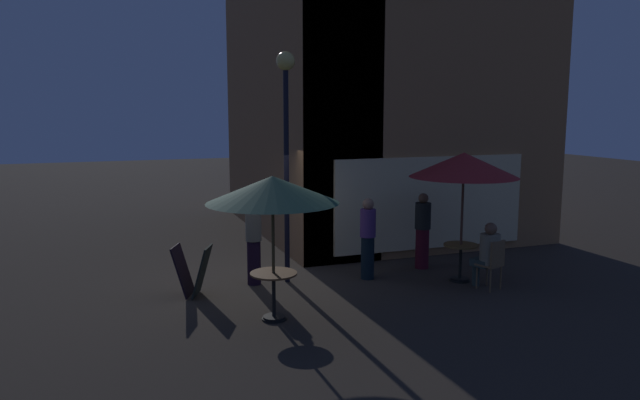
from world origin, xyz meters
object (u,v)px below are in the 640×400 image
Objects in this scene: menu_sandwich_board at (192,271)px; patron_seated_0 at (488,251)px; cafe_chair_0 at (493,260)px; patio_umbrella_0 at (273,190)px; patron_standing_3 at (368,238)px; street_lamp_near_corner at (286,118)px; patio_umbrella_1 at (464,165)px; patron_standing_1 at (423,231)px; patron_standing_2 at (254,243)px; cafe_table_1 at (461,255)px; cafe_table_0 at (274,285)px.

patron_seated_0 reaches higher than menu_sandwich_board.
patio_umbrella_0 is at bearing 74.30° from cafe_chair_0.
cafe_chair_0 is 2.43m from patron_standing_3.
patio_umbrella_1 is at bearing -19.50° from street_lamp_near_corner.
patron_standing_1 reaches higher than patron_seated_0.
street_lamp_near_corner is 2.48m from patron_standing_2.
cafe_table_1 is 0.29× the size of patio_umbrella_1.
patron_standing_1 reaches higher than cafe_chair_0.
patron_standing_3 is at bearing -13.04° from street_lamp_near_corner.
cafe_chair_0 is (4.29, 0.12, -0.01)m from cafe_table_0.
cafe_table_1 is at bearing -72.28° from patron_standing_3.
patio_umbrella_1 reaches higher than cafe_chair_0.
street_lamp_near_corner is 3.47× the size of patron_seated_0.
patron_standing_3 reaches higher than cafe_table_1.
cafe_chair_0 is 0.75× the size of patron_seated_0.
patron_standing_2 is (0.18, 2.05, 0.23)m from cafe_table_0.
patron_standing_3 is at bearing 34.25° from patio_umbrella_0.
patio_umbrella_1 is 4.31m from patron_standing_2.
patron_standing_1 is 1.01× the size of patron_standing_2.
patron_standing_3 reaches higher than patron_standing_1.
cafe_chair_0 is 0.60× the size of patron_standing_2.
menu_sandwich_board is 1.24× the size of cafe_table_1.
cafe_table_0 reaches higher than cafe_table_1.
cafe_table_0 is at bearing 76.05° from patron_seated_0.
patron_standing_3 is (-1.44, -0.35, 0.02)m from patron_standing_1.
cafe_table_1 is at bearing -0.00° from patron_seated_0.
cafe_table_0 is at bearing -112.77° from street_lamp_near_corner.
patron_standing_1 is (3.00, -0.01, -2.39)m from street_lamp_near_corner.
cafe_table_1 is 4.44m from patio_umbrella_0.
cafe_chair_0 is (4.29, 0.12, -1.54)m from patio_umbrella_0.
patron_standing_3 is at bearing 20.82° from patron_standing_1.
patio_umbrella_1 is 1.89m from cafe_chair_0.
cafe_chair_0 is 4.54m from patron_standing_2.
menu_sandwich_board is 2.58m from patio_umbrella_0.
patron_standing_2 is at bearing 48.78° from patron_seated_0.
street_lamp_near_corner is 2.74× the size of patron_standing_1.
patio_umbrella_1 reaches higher than cafe_table_1.
menu_sandwich_board is 5.56m from cafe_chair_0.
patron_seated_0 is at bearing 3.40° from cafe_table_0.
patio_umbrella_1 is 1.58× the size of patron_standing_2.
patron_standing_1 is at bearing 100.84° from cafe_table_1.
cafe_table_0 is 1.06× the size of cafe_table_1.
street_lamp_near_corner is 4.83× the size of menu_sandwich_board.
patio_umbrella_0 reaches higher than cafe_table_1.
patio_umbrella_0 reaches higher than patron_seated_0.
cafe_table_0 is 2.07m from patron_standing_2.
street_lamp_near_corner is 1.74× the size of patio_umbrella_1.
cafe_table_1 is at bearing 14.32° from menu_sandwich_board.
menu_sandwich_board is (-1.88, -0.30, -2.73)m from street_lamp_near_corner.
street_lamp_near_corner is 2.76× the size of patron_standing_2.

